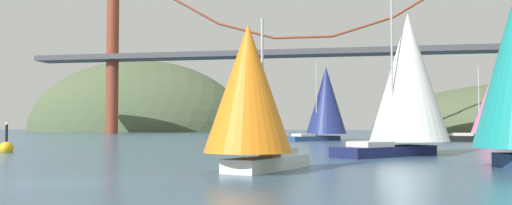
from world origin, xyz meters
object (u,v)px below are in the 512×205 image
object	(u,v)px
sailboat_navy_sail	(325,102)
sailboat_white_mainsail	(407,81)
sailboat_orange_sail	(250,93)
channel_buoy	(6,148)
sailboat_pink_spinnaker	(491,106)

from	to	relation	value
sailboat_navy_sail	sailboat_white_mainsail	size ratio (longest dim) A/B	0.92
sailboat_orange_sail	sailboat_white_mainsail	size ratio (longest dim) A/B	0.64
sailboat_white_mainsail	channel_buoy	xyz separation A→B (m)	(-30.92, -2.26, -5.03)
sailboat_pink_spinnaker	sailboat_orange_sail	bearing A→B (deg)	-114.68
sailboat_navy_sail	sailboat_pink_spinnaker	size ratio (longest dim) A/B	1.15
sailboat_pink_spinnaker	sailboat_white_mainsail	bearing A→B (deg)	-112.76
sailboat_orange_sail	channel_buoy	distance (m)	26.40
sailboat_navy_sail	sailboat_pink_spinnaker	bearing A→B (deg)	-4.59
sailboat_navy_sail	channel_buoy	world-z (taller)	sailboat_navy_sail
sailboat_pink_spinnaker	channel_buoy	xyz separation A→B (m)	(-44.07, -33.61, -4.09)
sailboat_white_mainsail	sailboat_pink_spinnaker	xyz separation A→B (m)	(13.15, 31.35, -0.93)
sailboat_navy_sail	sailboat_pink_spinnaker	world-z (taller)	sailboat_navy_sail
sailboat_pink_spinnaker	sailboat_navy_sail	bearing A→B (deg)	175.41
sailboat_white_mainsail	channel_buoy	bearing A→B (deg)	-175.82
sailboat_orange_sail	sailboat_navy_sail	world-z (taller)	sailboat_navy_sail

